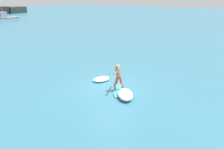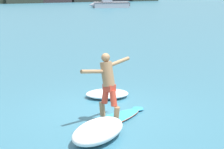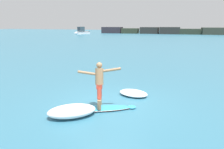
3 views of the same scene
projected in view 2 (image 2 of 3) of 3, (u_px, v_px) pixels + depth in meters
ground_plane at (103, 113)px, 9.65m from camera, size 200.00×200.00×0.00m
surfboard at (110, 120)px, 9.03m from camera, size 2.39×1.53×0.23m
surfer at (108, 81)px, 8.81m from camera, size 1.44×0.73×1.58m
fishing_boat_near_jetty at (109, 3)px, 53.92m from camera, size 5.98×3.39×2.96m
wave_foam_at_tail at (107, 94)px, 10.97m from camera, size 1.45×1.20×0.21m
wave_foam_at_nose at (98, 131)px, 7.96m from camera, size 1.76×1.63×0.39m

